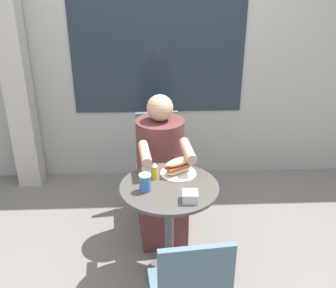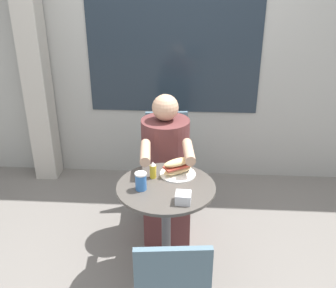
% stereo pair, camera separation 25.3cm
% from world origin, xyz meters
% --- Properties ---
extents(ground_plane, '(8.00, 8.00, 0.00)m').
position_xyz_m(ground_plane, '(0.00, 0.00, 0.00)').
color(ground_plane, slate).
extents(storefront_wall, '(8.00, 0.09, 2.80)m').
position_xyz_m(storefront_wall, '(-0.00, 1.53, 1.40)').
color(storefront_wall, '#9E9E99').
rests_on(storefront_wall, ground_plane).
extents(lattice_pillar, '(0.21, 0.21, 2.40)m').
position_xyz_m(lattice_pillar, '(-1.30, 1.36, 1.20)').
color(lattice_pillar, '#B2ADA3').
rests_on(lattice_pillar, ground_plane).
extents(cafe_table, '(0.62, 0.62, 0.72)m').
position_xyz_m(cafe_table, '(0.00, 0.00, 0.52)').
color(cafe_table, '#47423D').
rests_on(cafe_table, ground_plane).
extents(diner_chair, '(0.42, 0.42, 0.87)m').
position_xyz_m(diner_chair, '(-0.05, 0.85, 0.52)').
color(diner_chair, slate).
rests_on(diner_chair, ground_plane).
extents(seated_diner, '(0.41, 0.66, 1.14)m').
position_xyz_m(seated_diner, '(-0.04, 0.50, 0.49)').
color(seated_diner, brown).
rests_on(seated_diner, ground_plane).
extents(sandwich_on_plate, '(0.24, 0.24, 0.11)m').
position_xyz_m(sandwich_on_plate, '(0.07, 0.15, 0.77)').
color(sandwich_on_plate, white).
rests_on(sandwich_on_plate, cafe_table).
extents(drink_cup, '(0.07, 0.07, 0.11)m').
position_xyz_m(drink_cup, '(-0.15, -0.05, 0.78)').
color(drink_cup, '#336BB7').
rests_on(drink_cup, cafe_table).
extents(napkin_box, '(0.09, 0.09, 0.06)m').
position_xyz_m(napkin_box, '(0.11, -0.18, 0.75)').
color(napkin_box, silver).
rests_on(napkin_box, cafe_table).
extents(condiment_bottle, '(0.04, 0.04, 0.11)m').
position_xyz_m(condiment_bottle, '(-0.09, 0.10, 0.78)').
color(condiment_bottle, gold).
rests_on(condiment_bottle, cafe_table).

